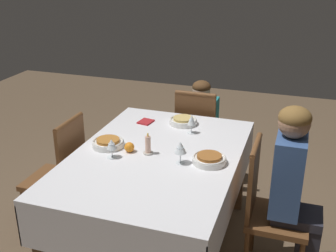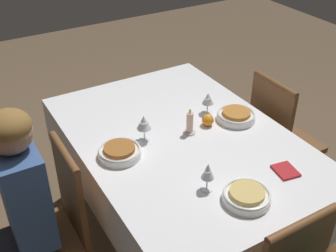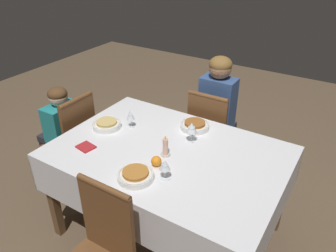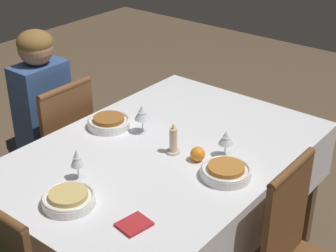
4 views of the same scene
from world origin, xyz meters
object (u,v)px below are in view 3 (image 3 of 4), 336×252
at_px(chair_west, 73,140).
at_px(wine_glass_south, 165,166).
at_px(candle_centerpiece, 165,148).
at_px(bowl_north, 195,125).
at_px(person_adult_denim, 219,111).
at_px(chair_north, 210,134).
at_px(wine_glass_north, 192,128).
at_px(napkin_red_folded, 86,147).
at_px(person_child_teal, 60,132).
at_px(orange_fruit, 156,161).
at_px(dining_table, 168,161).
at_px(bowl_south, 136,175).
at_px(wine_glass_west, 130,115).
at_px(bowl_west, 107,124).

distance_m(chair_west, wine_glass_south, 1.22).
bearing_deg(candle_centerpiece, bowl_north, 89.95).
relative_size(chair_west, person_adult_denim, 0.78).
bearing_deg(chair_north, wine_glass_north, 99.77).
xyz_separation_m(wine_glass_north, candle_centerpiece, (-0.06, -0.24, -0.05)).
height_order(candle_centerpiece, napkin_red_folded, candle_centerpiece).
bearing_deg(napkin_red_folded, person_child_teal, 155.22).
bearing_deg(person_child_teal, orange_fruit, 79.78).
distance_m(person_child_teal, orange_fruit, 1.23).
relative_size(dining_table, wine_glass_south, 11.93).
relative_size(chair_west, orange_fruit, 13.72).
bearing_deg(bowl_south, wine_glass_north, 81.43).
height_order(bowl_south, napkin_red_folded, bowl_south).
bearing_deg(chair_north, dining_table, 91.79).
distance_m(bowl_north, orange_fruit, 0.55).
height_order(person_adult_denim, wine_glass_south, person_adult_denim).
bearing_deg(person_adult_denim, person_child_teal, 37.55).
xyz_separation_m(wine_glass_north, wine_glass_south, (0.06, -0.45, -0.02)).
bearing_deg(dining_table, chair_north, 91.79).
height_order(dining_table, bowl_south, bowl_south).
bearing_deg(chair_north, wine_glass_west, 57.85).
xyz_separation_m(bowl_north, napkin_red_folded, (-0.52, -0.64, -0.02)).
distance_m(bowl_north, bowl_west, 0.68).
bearing_deg(napkin_red_folded, candle_centerpiece, 22.89).
xyz_separation_m(chair_west, wine_glass_south, (1.13, -0.29, 0.36)).
relative_size(wine_glass_north, candle_centerpiece, 1.00).
xyz_separation_m(wine_glass_north, wine_glass_west, (-0.49, -0.06, -0.01)).
relative_size(dining_table, person_adult_denim, 1.31).
bearing_deg(wine_glass_south, dining_table, 117.84).
relative_size(person_adult_denim, wine_glass_north, 7.93).
relative_size(chair_north, wine_glass_south, 7.13).
bearing_deg(bowl_north, dining_table, -91.68).
xyz_separation_m(person_adult_denim, wine_glass_west, (-0.39, -0.78, 0.19)).
distance_m(wine_glass_west, wine_glass_south, 0.68).
bearing_deg(chair_west, bowl_north, 108.44).
xyz_separation_m(wine_glass_west, napkin_red_folded, (-0.09, -0.40, -0.09)).
height_order(chair_west, wine_glass_south, chair_west).
bearing_deg(wine_glass_west, wine_glass_north, 7.39).
bearing_deg(person_child_teal, wine_glass_north, 97.44).
bearing_deg(wine_glass_west, person_child_teal, -172.53).
distance_m(person_adult_denim, person_child_teal, 1.44).
distance_m(bowl_south, orange_fruit, 0.18).
bearing_deg(dining_table, orange_fruit, -82.59).
xyz_separation_m(dining_table, chair_north, (-0.02, 0.76, -0.18)).
xyz_separation_m(dining_table, napkin_red_folded, (-0.51, -0.27, 0.09)).
height_order(dining_table, napkin_red_folded, napkin_red_folded).
relative_size(wine_glass_west, bowl_south, 0.66).
bearing_deg(wine_glass_south, bowl_north, 101.44).
height_order(bowl_north, wine_glass_west, wine_glass_west).
xyz_separation_m(person_adult_denim, person_child_teal, (-1.14, -0.87, -0.14)).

